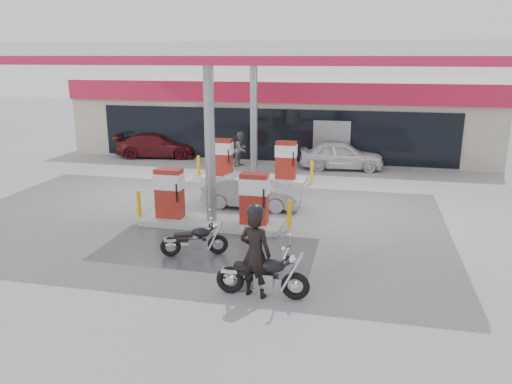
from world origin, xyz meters
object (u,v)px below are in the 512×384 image
at_px(main_motorcycle, 264,276).
at_px(parked_car_left, 158,145).
at_px(hatchback_silver, 252,192).
at_px(attendant, 241,149).
at_px(parked_motorcycle, 195,241).
at_px(biker_main, 255,254).
at_px(pump_island_far, 254,165).
at_px(sedan_white, 341,155).
at_px(pump_island_near, 211,204).

height_order(main_motorcycle, parked_car_left, parked_car_left).
bearing_deg(hatchback_silver, attendant, 18.39).
relative_size(parked_motorcycle, parked_car_left, 0.41).
xyz_separation_m(biker_main, parked_motorcycle, (-2.10, 1.95, -0.60)).
distance_m(biker_main, parked_car_left, 16.80).
bearing_deg(parked_car_left, attendant, -114.22).
bearing_deg(attendant, parked_motorcycle, -156.42).
relative_size(pump_island_far, attendant, 3.05).
height_order(sedan_white, attendant, attendant).
xyz_separation_m(attendant, parked_car_left, (-4.89, 1.20, -0.21)).
relative_size(main_motorcycle, parked_motorcycle, 1.22).
bearing_deg(main_motorcycle, parked_motorcycle, 139.47).
bearing_deg(parked_motorcycle, biker_main, -63.14).
xyz_separation_m(main_motorcycle, attendant, (-3.92, 13.22, 0.35)).
bearing_deg(sedan_white, parked_motorcycle, 159.15).
bearing_deg(pump_island_near, hatchback_silver, 70.02).
xyz_separation_m(biker_main, hatchback_silver, (-1.63, 6.62, -0.44)).
height_order(pump_island_near, sedan_white, pump_island_near).
height_order(pump_island_far, parked_motorcycle, pump_island_far).
xyz_separation_m(pump_island_near, parked_car_left, (-6.18, 10.00, -0.08)).
bearing_deg(sedan_white, attendant, 89.30).
bearing_deg(biker_main, sedan_white, -81.74).
bearing_deg(main_motorcycle, parked_car_left, 121.12).
xyz_separation_m(main_motorcycle, parked_motorcycle, (-2.30, 1.95, -0.07)).
distance_m(main_motorcycle, attendant, 13.79).
bearing_deg(sedan_white, pump_island_far, 126.64).
distance_m(main_motorcycle, hatchback_silver, 6.87).
height_order(main_motorcycle, parked_motorcycle, main_motorcycle).
distance_m(pump_island_near, main_motorcycle, 5.15).
relative_size(pump_island_near, attendant, 3.05).
bearing_deg(pump_island_far, attendant, 114.76).
distance_m(biker_main, hatchback_silver, 6.84).
distance_m(biker_main, sedan_white, 13.67).
bearing_deg(sedan_white, biker_main, 169.90).
bearing_deg(parked_motorcycle, pump_island_near, 77.26).
relative_size(main_motorcycle, hatchback_silver, 0.62).
xyz_separation_m(parked_motorcycle, hatchback_silver, (0.47, 4.67, 0.15)).
height_order(parked_motorcycle, parked_car_left, parked_car_left).
relative_size(attendant, hatchback_silver, 0.49).
bearing_deg(main_motorcycle, attendant, 106.21).
relative_size(pump_island_far, hatchback_silver, 1.48).
height_order(pump_island_near, biker_main, biker_main).
distance_m(parked_motorcycle, attendant, 11.39).
relative_size(pump_island_far, main_motorcycle, 2.39).
height_order(pump_island_far, main_motorcycle, pump_island_far).
xyz_separation_m(pump_island_near, hatchback_silver, (0.80, 2.20, -0.14)).
distance_m(attendant, parked_car_left, 5.04).
xyz_separation_m(main_motorcycle, parked_car_left, (-8.81, 14.42, 0.14)).
height_order(pump_island_near, pump_island_far, same).
distance_m(pump_island_near, pump_island_far, 6.00).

